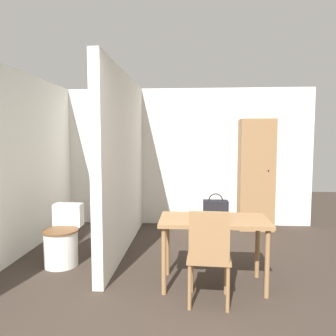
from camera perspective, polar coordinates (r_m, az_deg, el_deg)
wall_back at (r=6.09m, az=1.21°, el=1.93°), size 4.96×0.12×2.50m
wall_left at (r=4.64m, az=-26.26°, el=0.36°), size 0.12×5.04×2.50m
partition_wall at (r=4.74m, az=-7.74°, el=0.94°), size 0.12×2.78×2.50m
dining_table at (r=3.60m, az=7.97°, el=-10.14°), size 1.16×0.61×0.74m
wooden_chair at (r=3.22m, az=7.14°, el=-14.54°), size 0.43×0.43×0.94m
toilet at (r=4.46m, az=-17.90°, el=-11.96°), size 0.44×0.59×0.73m
handbag at (r=3.60m, az=8.29°, el=-7.04°), size 0.27×0.14×0.27m
wooden_cabinet at (r=5.92m, az=15.06°, el=-1.12°), size 0.59×0.45×1.93m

